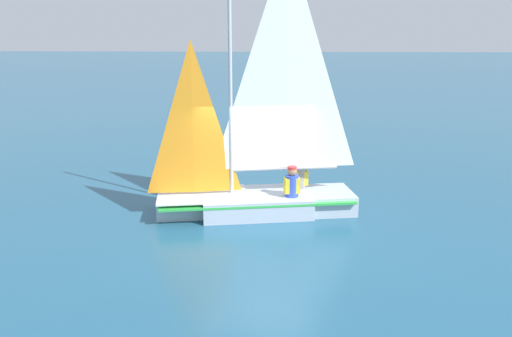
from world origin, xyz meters
name	(u,v)px	position (x,y,z in m)	size (l,w,h in m)	color
ground_plane	(256,212)	(0.00, 0.00, 0.00)	(260.00, 260.00, 0.00)	#235675
sailboat_main	(259,176)	(0.06, 0.01, 0.89)	(4.68, 2.30, 6.12)	#B2BCCC
sailor_helm	(292,189)	(0.83, -0.15, 0.63)	(0.38, 0.35, 1.16)	black
sailor_crew	(300,182)	(1.02, 0.51, 0.62)	(0.38, 0.35, 1.16)	black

